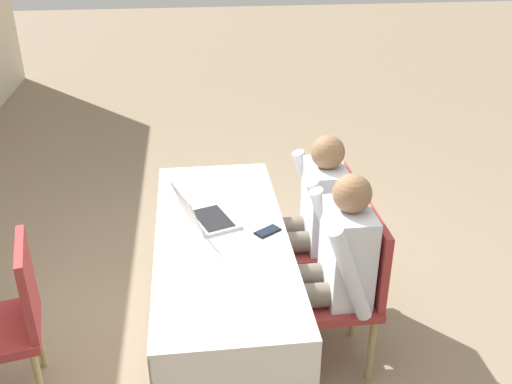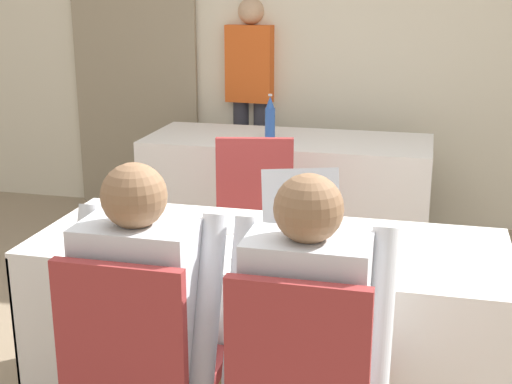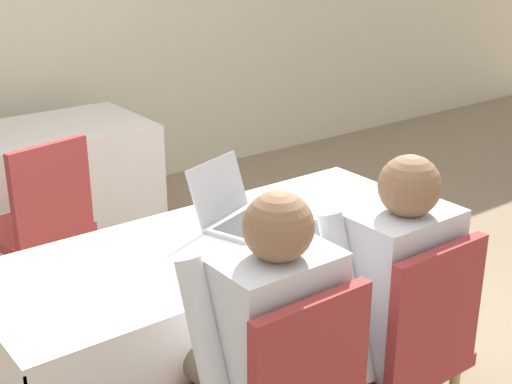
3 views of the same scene
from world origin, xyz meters
TOP-DOWN VIEW (x-y plane):
  - wall_back at (0.00, 2.58)m, footprint 12.00×0.06m
  - curtain_panel at (-1.61, 2.52)m, footprint 0.97×0.04m
  - conference_table_near at (0.00, 0.00)m, footprint 1.82×0.73m
  - conference_table_far at (-0.30, 1.89)m, footprint 1.82×0.73m
  - laptop at (0.13, 0.08)m, footprint 0.40×0.40m
  - cell_phone at (-0.01, -0.26)m, footprint 0.14×0.16m
  - paper_beside_laptop at (-0.03, 0.03)m, footprint 0.26×0.33m
  - water_bottle at (-0.41, 1.83)m, footprint 0.06×0.06m
  - chair_near_left at (-0.26, -0.67)m, footprint 0.44×0.44m
  - chair_far_spare at (-0.32, 1.10)m, footprint 0.52×0.52m
  - person_checkered_shirt at (-0.26, -0.57)m, footprint 0.50×0.52m
  - person_white_shirt at (0.26, -0.57)m, footprint 0.50×0.52m
  - person_red_shirt at (-0.71, 2.55)m, footprint 0.35×0.23m

SIDE VIEW (x-z plane):
  - chair_near_left at x=-0.26m, z-range 0.05..0.97m
  - chair_far_spare at x=-0.32m, z-range 0.05..0.97m
  - conference_table_near at x=0.00m, z-range 0.19..0.91m
  - conference_table_far at x=-0.30m, z-range 0.19..0.91m
  - person_checkered_shirt at x=-0.26m, z-range 0.08..1.26m
  - person_white_shirt at x=0.26m, z-range 0.08..1.26m
  - paper_beside_laptop at x=-0.03m, z-range 0.73..0.73m
  - cell_phone at x=-0.01m, z-range 0.73..0.74m
  - laptop at x=0.13m, z-range 0.65..0.89m
  - water_bottle at x=-0.41m, z-range 0.71..1.00m
  - person_red_shirt at x=-0.71m, z-range 0.12..1.71m
  - curtain_panel at x=-1.61m, z-range 0.00..2.65m
  - wall_back at x=0.00m, z-range 0.00..2.70m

